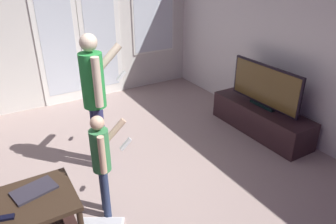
% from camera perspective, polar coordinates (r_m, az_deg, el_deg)
% --- Properties ---
extents(ground_plane, '(5.60, 5.56, 0.02)m').
position_cam_1_polar(ground_plane, '(3.48, -11.27, -15.30)').
color(ground_plane, '#A68F87').
extents(wall_back_with_doors, '(5.60, 0.09, 2.53)m').
position_cam_1_polar(wall_back_with_doors, '(5.44, -21.50, 13.52)').
color(wall_back_with_doors, silver).
rests_on(wall_back_with_doors, ground_plane).
extents(wall_right_plain, '(0.06, 5.56, 2.50)m').
position_cam_1_polar(wall_right_plain, '(4.45, 23.25, 10.88)').
color(wall_right_plain, silver).
rests_on(wall_right_plain, ground_plane).
extents(coffee_table, '(1.08, 0.62, 0.47)m').
position_cam_1_polar(coffee_table, '(3.01, -26.85, -17.01)').
color(coffee_table, '#322317').
rests_on(coffee_table, ground_plane).
extents(tv_stand, '(0.47, 1.54, 0.40)m').
position_cam_1_polar(tv_stand, '(4.68, 16.45, -1.25)').
color(tv_stand, black).
rests_on(tv_stand, ground_plane).
extents(flat_screen_tv, '(0.08, 1.17, 0.60)m').
position_cam_1_polar(flat_screen_tv, '(4.48, 17.20, 4.49)').
color(flat_screen_tv, black).
rests_on(flat_screen_tv, tv_stand).
extents(person_adult, '(0.59, 0.43, 1.58)m').
position_cam_1_polar(person_adult, '(3.54, -13.12, 3.66)').
color(person_adult, navy).
rests_on(person_adult, ground_plane).
extents(person_child, '(0.42, 0.29, 1.07)m').
position_cam_1_polar(person_child, '(2.92, -11.86, -8.23)').
color(person_child, navy).
rests_on(person_child, ground_plane).
extents(loose_keyboard, '(0.45, 0.34, 0.02)m').
position_cam_1_polar(loose_keyboard, '(3.21, -12.12, -19.06)').
color(loose_keyboard, white).
rests_on(loose_keyboard, ground_plane).
extents(laptop_closed, '(0.39, 0.29, 0.02)m').
position_cam_1_polar(laptop_closed, '(2.99, -23.11, -12.90)').
color(laptop_closed, '#2D2A34').
rests_on(laptop_closed, coffee_table).
extents(tv_remote_black, '(0.18, 0.10, 0.02)m').
position_cam_1_polar(tv_remote_black, '(2.82, -27.85, -16.69)').
color(tv_remote_black, black).
rests_on(tv_remote_black, coffee_table).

